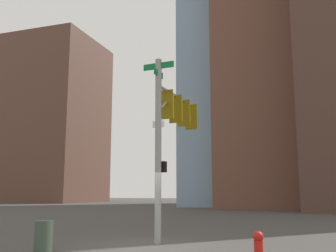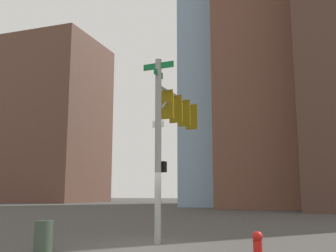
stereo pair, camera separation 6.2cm
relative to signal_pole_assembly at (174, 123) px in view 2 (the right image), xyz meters
The scene contains 6 objects.
ground_plane 4.97m from the signal_pole_assembly, 12.90° to the right, with size 200.00×200.00×0.00m, color #423F3D.
signal_pole_assembly is the anchor object (origin of this frame).
fire_hydrant 7.39m from the signal_pole_assembly, 37.20° to the left, with size 0.34×0.26×0.87m.
litter_bin 6.66m from the signal_pole_assembly, 30.78° to the right, with size 0.56×0.56×0.95m, color #384738.
building_brick_midblock 40.30m from the signal_pole_assembly, behind, with size 17.18×19.04×45.61m, color brown.
building_brick_farside 62.88m from the signal_pole_assembly, 139.51° to the right, with size 16.01×18.54×30.31m, color brown.
Camera 2 is at (12.93, 5.26, 1.80)m, focal length 41.80 mm.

